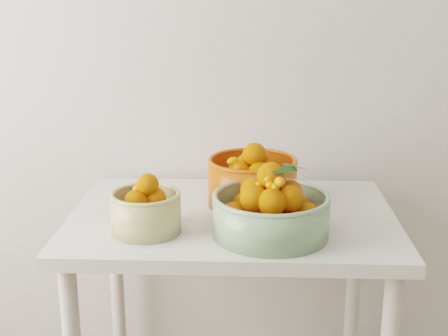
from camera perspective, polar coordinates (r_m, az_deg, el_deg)
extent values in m
cube|color=beige|center=(2.21, 5.26, 14.29)|extent=(4.00, 0.04, 2.70)
cube|color=silver|center=(1.94, 0.77, -4.74)|extent=(1.00, 0.70, 0.04)
cylinder|color=silver|center=(2.41, -9.76, -10.34)|extent=(0.05, 0.05, 0.71)
cylinder|color=silver|center=(2.39, 11.73, -10.68)|extent=(0.05, 0.05, 0.71)
cylinder|color=tan|center=(1.79, -7.14, -4.12)|extent=(0.25, 0.25, 0.11)
torus|color=tan|center=(1.77, -7.20, -2.41)|extent=(0.26, 0.26, 0.01)
sphere|color=#D1660C|center=(1.79, -5.53, -4.48)|extent=(0.07, 0.07, 0.07)
sphere|color=#E35C00|center=(1.84, -6.79, -3.90)|extent=(0.06, 0.06, 0.06)
sphere|color=#E35C00|center=(1.80, -8.68, -4.39)|extent=(0.06, 0.06, 0.06)
sphere|color=#E35C00|center=(1.75, -7.42, -5.04)|extent=(0.07, 0.07, 0.07)
sphere|color=#E35C00|center=(1.79, -7.12, -4.46)|extent=(0.06, 0.06, 0.06)
sphere|color=#E35C00|center=(1.78, -6.33, -2.79)|extent=(0.06, 0.06, 0.06)
sphere|color=#E35C00|center=(1.77, -8.02, -3.03)|extent=(0.07, 0.07, 0.07)
sphere|color=#E35C00|center=(1.77, -6.98, -1.51)|extent=(0.06, 0.06, 0.06)
ellipsoid|color=orange|center=(1.76, -7.18, -1.63)|extent=(0.04, 0.04, 0.03)
ellipsoid|color=orange|center=(1.78, -6.99, -1.15)|extent=(0.03, 0.04, 0.03)
ellipsoid|color=orange|center=(1.76, -7.42, -1.75)|extent=(0.04, 0.04, 0.03)
ellipsoid|color=orange|center=(1.78, -7.70, -2.38)|extent=(0.04, 0.04, 0.03)
ellipsoid|color=orange|center=(1.77, -7.86, -1.84)|extent=(0.04, 0.03, 0.03)
ellipsoid|color=orange|center=(1.77, -6.95, -2.11)|extent=(0.04, 0.04, 0.03)
ellipsoid|color=orange|center=(1.78, -7.89, -2.35)|extent=(0.04, 0.03, 0.03)
cylinder|color=gray|center=(1.76, 4.30, -4.40)|extent=(0.41, 0.41, 0.11)
torus|color=gray|center=(1.74, 4.34, -2.63)|extent=(0.41, 0.41, 0.02)
sphere|color=#E35C00|center=(1.76, 7.72, -4.53)|extent=(0.09, 0.09, 0.09)
sphere|color=#E35C00|center=(1.83, 6.66, -3.70)|extent=(0.09, 0.09, 0.09)
sphere|color=#E35C00|center=(1.86, 4.16, -3.32)|extent=(0.08, 0.08, 0.08)
sphere|color=#E35C00|center=(1.83, 2.02, -3.58)|extent=(0.09, 0.09, 0.09)
sphere|color=#E35C00|center=(1.75, 0.86, -4.51)|extent=(0.08, 0.08, 0.08)
sphere|color=#E35C00|center=(1.69, 1.86, -5.36)|extent=(0.08, 0.08, 0.08)
sphere|color=#E35C00|center=(1.66, 4.61, -5.77)|extent=(0.09, 0.09, 0.09)
sphere|color=#E35C00|center=(1.69, 6.87, -5.40)|extent=(0.09, 0.09, 0.09)
sphere|color=#E35C00|center=(1.76, 4.30, -4.48)|extent=(0.08, 0.08, 0.08)
sphere|color=#E35C00|center=(1.76, 5.96, -2.22)|extent=(0.08, 0.08, 0.08)
sphere|color=#E35C00|center=(1.79, 4.19, -1.90)|extent=(0.08, 0.08, 0.08)
sphere|color=#E35C00|center=(1.77, 2.77, -2.13)|extent=(0.08, 0.08, 0.08)
sphere|color=#E35C00|center=(1.70, 2.75, -2.83)|extent=(0.08, 0.08, 0.08)
sphere|color=#E35C00|center=(1.68, 4.42, -3.14)|extent=(0.08, 0.08, 0.08)
sphere|color=#E35C00|center=(1.71, 6.04, -2.83)|extent=(0.07, 0.07, 0.07)
sphere|color=#E35C00|center=(1.72, 4.32, -0.75)|extent=(0.08, 0.08, 0.08)
ellipsoid|color=orange|center=(1.72, 4.21, -0.55)|extent=(0.05, 0.05, 0.03)
ellipsoid|color=orange|center=(1.75, 5.04, -1.66)|extent=(0.05, 0.05, 0.04)
ellipsoid|color=orange|center=(1.75, 4.61, -1.02)|extent=(0.04, 0.05, 0.04)
ellipsoid|color=orange|center=(1.72, 4.41, -0.87)|extent=(0.05, 0.05, 0.04)
ellipsoid|color=orange|center=(1.70, 4.14, -1.02)|extent=(0.04, 0.05, 0.04)
ellipsoid|color=orange|center=(1.66, 5.11, -1.26)|extent=(0.04, 0.05, 0.03)
ellipsoid|color=orange|center=(1.72, 4.80, -0.67)|extent=(0.05, 0.04, 0.04)
ellipsoid|color=orange|center=(1.72, 5.17, -0.84)|extent=(0.04, 0.03, 0.03)
ellipsoid|color=orange|center=(1.69, 4.65, -1.71)|extent=(0.04, 0.04, 0.03)
ellipsoid|color=orange|center=(1.74, 3.37, -1.68)|extent=(0.05, 0.05, 0.04)
ellipsoid|color=orange|center=(1.70, 4.26, -1.55)|extent=(0.04, 0.05, 0.04)
cylinder|color=#C63D09|center=(1.99, 2.60, -1.34)|extent=(0.34, 0.34, 0.15)
torus|color=#C63D09|center=(1.97, 2.63, 0.69)|extent=(0.34, 0.34, 0.01)
sphere|color=#E35C00|center=(2.00, 5.04, -1.96)|extent=(0.07, 0.07, 0.07)
sphere|color=#E35C00|center=(2.07, 3.68, -1.27)|extent=(0.08, 0.08, 0.08)
sphere|color=#E35C00|center=(2.07, 1.51, -1.25)|extent=(0.08, 0.08, 0.08)
sphere|color=#E35C00|center=(2.00, 0.16, -1.88)|extent=(0.08, 0.08, 0.08)
sphere|color=#E35C00|center=(1.93, 1.32, -2.59)|extent=(0.08, 0.08, 0.08)
sphere|color=#E35C00|center=(1.93, 3.79, -2.64)|extent=(0.09, 0.09, 0.09)
sphere|color=#E35C00|center=(2.00, 2.60, -1.92)|extent=(0.08, 0.08, 0.08)
sphere|color=#E35C00|center=(2.00, 3.77, -0.02)|extent=(0.08, 0.08, 0.08)
sphere|color=#E35C00|center=(2.02, 2.01, 0.14)|extent=(0.08, 0.08, 0.08)
sphere|color=#E35C00|center=(1.96, 1.39, -0.36)|extent=(0.08, 0.08, 0.08)
sphere|color=#E35C00|center=(1.94, 3.27, -0.56)|extent=(0.08, 0.08, 0.08)
sphere|color=#E35C00|center=(1.96, 2.81, 1.23)|extent=(0.08, 0.08, 0.08)
ellipsoid|color=orange|center=(1.98, 3.52, 1.45)|extent=(0.05, 0.05, 0.04)
ellipsoid|color=orange|center=(1.95, 2.90, 0.10)|extent=(0.04, 0.05, 0.04)
ellipsoid|color=orange|center=(1.96, 2.87, 0.75)|extent=(0.05, 0.05, 0.03)
ellipsoid|color=orange|center=(1.96, 2.88, 0.53)|extent=(0.05, 0.05, 0.04)
ellipsoid|color=orange|center=(1.95, 0.79, 0.62)|extent=(0.05, 0.04, 0.03)
ellipsoid|color=orange|center=(1.96, 2.15, 1.13)|extent=(0.04, 0.03, 0.03)
ellipsoid|color=orange|center=(1.98, 1.64, 0.35)|extent=(0.04, 0.04, 0.03)
ellipsoid|color=orange|center=(1.93, 1.33, -0.06)|extent=(0.05, 0.05, 0.03)
ellipsoid|color=orange|center=(2.02, 2.48, 1.54)|extent=(0.04, 0.04, 0.04)
ellipsoid|color=orange|center=(1.98, 3.57, 1.18)|extent=(0.05, 0.04, 0.04)
ellipsoid|color=orange|center=(1.99, 2.50, 1.24)|extent=(0.04, 0.04, 0.03)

